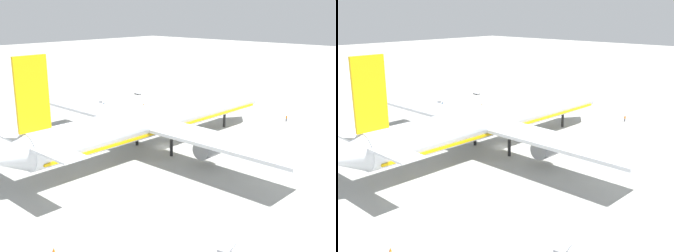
# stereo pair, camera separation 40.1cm
# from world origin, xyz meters

# --- Properties ---
(ground_plane) EXTENTS (600.00, 600.00, 0.00)m
(ground_plane) POSITION_xyz_m (0.00, 0.00, 0.00)
(ground_plane) COLOR #9E9E99
(airliner) EXTENTS (79.96, 71.56, 23.41)m
(airliner) POSITION_xyz_m (-1.28, -0.01, 6.92)
(airliner) COLOR silver
(airliner) RESTS_ON ground
(baggage_cart_0) EXTENTS (3.19, 2.94, 1.40)m
(baggage_cart_0) POSITION_xyz_m (18.69, 46.23, 0.77)
(baggage_cart_0) COLOR #26598C
(baggage_cart_0) RESTS_ON ground
(baggage_cart_1) EXTENTS (1.70, 3.16, 0.40)m
(baggage_cart_1) POSITION_xyz_m (38.62, 49.52, 0.27)
(baggage_cart_1) COLOR gray
(baggage_cart_1) RESTS_ON ground
(ground_worker_3) EXTENTS (0.49, 0.49, 1.73)m
(ground_worker_3) POSITION_xyz_m (40.19, -9.91, 0.88)
(ground_worker_3) COLOR #3F3F47
(ground_worker_3) RESTS_ON ground
(traffic_cone_0) EXTENTS (0.36, 0.36, 0.55)m
(traffic_cone_0) POSITION_xyz_m (-41.34, -18.97, 0.28)
(traffic_cone_0) COLOR orange
(traffic_cone_0) RESTS_ON ground
(traffic_cone_2) EXTENTS (0.36, 0.36, 0.55)m
(traffic_cone_2) POSITION_xyz_m (27.27, 34.93, 0.28)
(traffic_cone_2) COLOR orange
(traffic_cone_2) RESTS_ON ground
(traffic_cone_3) EXTENTS (0.36, 0.36, 0.55)m
(traffic_cone_3) POSITION_xyz_m (6.15, 41.43, 0.28)
(traffic_cone_3) COLOR orange
(traffic_cone_3) RESTS_ON ground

